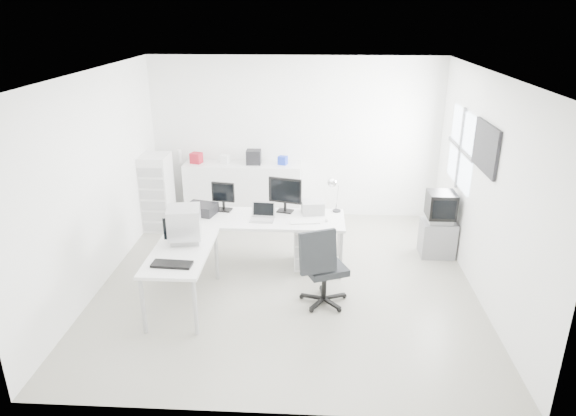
# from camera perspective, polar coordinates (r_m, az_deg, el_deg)

# --- Properties ---
(floor) EXTENTS (5.00, 5.00, 0.01)m
(floor) POSITION_cam_1_polar(r_m,az_deg,el_deg) (7.16, -0.09, -8.06)
(floor) COLOR beige
(floor) RESTS_ON ground
(ceiling) EXTENTS (5.00, 5.00, 0.01)m
(ceiling) POSITION_cam_1_polar(r_m,az_deg,el_deg) (6.29, -0.10, 14.79)
(ceiling) COLOR white
(ceiling) RESTS_ON back_wall
(back_wall) EXTENTS (5.00, 0.02, 2.80)m
(back_wall) POSITION_cam_1_polar(r_m,az_deg,el_deg) (8.99, 0.82, 7.71)
(back_wall) COLOR white
(back_wall) RESTS_ON floor
(left_wall) EXTENTS (0.02, 5.00, 2.80)m
(left_wall) POSITION_cam_1_polar(r_m,az_deg,el_deg) (7.18, -20.47, 2.80)
(left_wall) COLOR white
(left_wall) RESTS_ON floor
(right_wall) EXTENTS (0.02, 5.00, 2.80)m
(right_wall) POSITION_cam_1_polar(r_m,az_deg,el_deg) (6.92, 21.05, 2.07)
(right_wall) COLOR white
(right_wall) RESTS_ON floor
(window) EXTENTS (0.02, 1.20, 1.10)m
(window) POSITION_cam_1_polar(r_m,az_deg,el_deg) (7.96, 18.65, 6.28)
(window) COLOR white
(window) RESTS_ON right_wall
(wall_picture) EXTENTS (0.04, 0.90, 0.60)m
(wall_picture) POSITION_cam_1_polar(r_m,az_deg,el_deg) (6.87, 21.12, 6.29)
(wall_picture) COLOR black
(wall_picture) RESTS_ON right_wall
(main_desk) EXTENTS (2.40, 0.80, 0.75)m
(main_desk) POSITION_cam_1_polar(r_m,az_deg,el_deg) (7.42, -3.14, -3.75)
(main_desk) COLOR white
(main_desk) RESTS_ON floor
(side_desk) EXTENTS (0.70, 1.40, 0.75)m
(side_desk) POSITION_cam_1_polar(r_m,az_deg,el_deg) (6.60, -11.59, -7.54)
(side_desk) COLOR white
(side_desk) RESTS_ON floor
(drawer_pedestal) EXTENTS (0.40, 0.50, 0.60)m
(drawer_pedestal) POSITION_cam_1_polar(r_m,az_deg,el_deg) (7.46, 2.29, -4.24)
(drawer_pedestal) COLOR white
(drawer_pedestal) RESTS_ON floor
(inkjet_printer) EXTENTS (0.48, 0.41, 0.15)m
(inkjet_printer) POSITION_cam_1_polar(r_m,az_deg,el_deg) (7.47, -9.62, -0.11)
(inkjet_printer) COLOR black
(inkjet_printer) RESTS_ON main_desk
(lcd_monitor_small) EXTENTS (0.37, 0.25, 0.43)m
(lcd_monitor_small) POSITION_cam_1_polar(r_m,az_deg,el_deg) (7.50, -7.20, 1.25)
(lcd_monitor_small) COLOR black
(lcd_monitor_small) RESTS_ON main_desk
(lcd_monitor_large) EXTENTS (0.52, 0.32, 0.51)m
(lcd_monitor_large) POSITION_cam_1_polar(r_m,az_deg,el_deg) (7.38, -0.32, 1.43)
(lcd_monitor_large) COLOR black
(lcd_monitor_large) RESTS_ON main_desk
(laptop) EXTENTS (0.34, 0.35, 0.21)m
(laptop) POSITION_cam_1_polar(r_m,az_deg,el_deg) (7.13, -2.90, -0.60)
(laptop) COLOR #B7B7BA
(laptop) RESTS_ON main_desk
(white_keyboard) EXTENTS (0.43, 0.19, 0.02)m
(white_keyboard) POSITION_cam_1_polar(r_m,az_deg,el_deg) (7.09, 1.91, -1.58)
(white_keyboard) COLOR white
(white_keyboard) RESTS_ON main_desk
(white_mouse) EXTENTS (0.05, 0.05, 0.05)m
(white_mouse) POSITION_cam_1_polar(r_m,az_deg,el_deg) (7.13, 4.33, -1.34)
(white_mouse) COLOR white
(white_mouse) RESTS_ON main_desk
(laser_printer) EXTENTS (0.35, 0.31, 0.18)m
(laser_printer) POSITION_cam_1_polar(r_m,az_deg,el_deg) (7.40, 2.76, 0.10)
(laser_printer) COLOR #A3A3A3
(laser_printer) RESTS_ON main_desk
(desk_lamp) EXTENTS (0.19, 0.19, 0.49)m
(desk_lamp) POSITION_cam_1_polar(r_m,az_deg,el_deg) (7.43, 5.49, 1.38)
(desk_lamp) COLOR silver
(desk_lamp) RESTS_ON main_desk
(crt_monitor) EXTENTS (0.51, 0.51, 0.50)m
(crt_monitor) POSITION_cam_1_polar(r_m,az_deg,el_deg) (6.55, -11.46, -1.70)
(crt_monitor) COLOR #B7B7BA
(crt_monitor) RESTS_ON side_desk
(black_keyboard) EXTENTS (0.47, 0.21, 0.03)m
(black_keyboard) POSITION_cam_1_polar(r_m,az_deg,el_deg) (6.08, -12.77, -6.12)
(black_keyboard) COLOR black
(black_keyboard) RESTS_ON side_desk
(office_chair) EXTENTS (0.82, 0.82, 1.09)m
(office_chair) POSITION_cam_1_polar(r_m,az_deg,el_deg) (6.43, 4.10, -6.25)
(office_chair) COLOR #26292C
(office_chair) RESTS_ON floor
(tv_cabinet) EXTENTS (0.50, 0.41, 0.55)m
(tv_cabinet) POSITION_cam_1_polar(r_m,az_deg,el_deg) (8.08, 16.25, -3.25)
(tv_cabinet) COLOR slate
(tv_cabinet) RESTS_ON floor
(crt_tv) EXTENTS (0.50, 0.48, 0.45)m
(crt_tv) POSITION_cam_1_polar(r_m,az_deg,el_deg) (7.89, 16.62, 0.04)
(crt_tv) COLOR black
(crt_tv) RESTS_ON tv_cabinet
(sideboard) EXTENTS (2.02, 0.50, 1.01)m
(sideboard) POSITION_cam_1_polar(r_m,az_deg,el_deg) (9.08, -4.99, 1.87)
(sideboard) COLOR white
(sideboard) RESTS_ON floor
(clutter_box_a) EXTENTS (0.22, 0.21, 0.18)m
(clutter_box_a) POSITION_cam_1_polar(r_m,az_deg,el_deg) (9.05, -10.15, 5.49)
(clutter_box_a) COLOR #A41726
(clutter_box_a) RESTS_ON sideboard
(clutter_box_b) EXTENTS (0.18, 0.17, 0.15)m
(clutter_box_b) POSITION_cam_1_polar(r_m,az_deg,el_deg) (8.95, -7.02, 5.39)
(clutter_box_b) COLOR white
(clutter_box_b) RESTS_ON sideboard
(clutter_box_c) EXTENTS (0.25, 0.22, 0.24)m
(clutter_box_c) POSITION_cam_1_polar(r_m,az_deg,el_deg) (8.87, -3.83, 5.67)
(clutter_box_c) COLOR black
(clutter_box_c) RESTS_ON sideboard
(clutter_box_d) EXTENTS (0.18, 0.17, 0.14)m
(clutter_box_d) POSITION_cam_1_polar(r_m,az_deg,el_deg) (8.83, -0.59, 5.32)
(clutter_box_d) COLOR #1A35BC
(clutter_box_d) RESTS_ON sideboard
(clutter_bottle) EXTENTS (0.07, 0.07, 0.22)m
(clutter_bottle) POSITION_cam_1_polar(r_m,az_deg,el_deg) (9.15, -11.94, 5.67)
(clutter_bottle) COLOR white
(clutter_bottle) RESTS_ON sideboard
(filing_cabinet) EXTENTS (0.45, 0.53, 1.28)m
(filing_cabinet) POSITION_cam_1_polar(r_m,az_deg,el_deg) (8.87, -14.31, 1.72)
(filing_cabinet) COLOR white
(filing_cabinet) RESTS_ON floor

